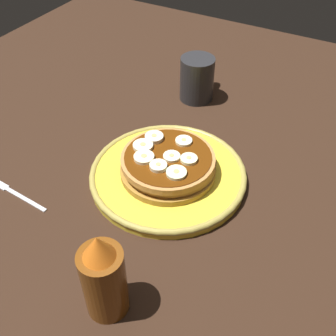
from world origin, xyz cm
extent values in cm
cube|color=black|center=(0.00, 0.00, -1.50)|extent=(140.00, 140.00, 3.00)
cylinder|color=yellow|center=(0.00, 0.00, 0.83)|extent=(27.64, 27.64, 1.66)
torus|color=#A49342|center=(0.00, 0.00, 1.41)|extent=(27.98, 27.98, 1.16)
cylinder|color=olive|center=(-0.44, 0.29, 2.26)|extent=(16.92, 16.92, 1.20)
cylinder|color=#A56F38|center=(0.52, 0.08, 3.46)|extent=(16.38, 16.38, 1.20)
cylinder|color=#BC7D40|center=(-0.49, -0.27, 4.66)|extent=(16.41, 16.41, 1.20)
cylinder|color=#592B0A|center=(0.00, 0.00, 5.34)|extent=(15.15, 15.15, 0.16)
cylinder|color=beige|center=(-0.16, -0.72, 5.57)|extent=(2.95, 2.95, 0.62)
cylinder|color=tan|center=(-0.16, -0.72, 5.92)|extent=(0.83, 0.83, 0.08)
cylinder|color=#F5ECC0|center=(-3.32, 0.10, 5.68)|extent=(2.96, 2.96, 0.85)
cylinder|color=tan|center=(-3.32, 0.10, 6.15)|extent=(0.83, 0.83, 0.08)
cylinder|color=#F7F2C3|center=(4.74, -0.59, 5.58)|extent=(3.01, 3.01, 0.63)
cylinder|color=tan|center=(4.74, -0.59, 5.93)|extent=(0.84, 0.84, 0.08)
cylinder|color=beige|center=(2.98, 4.49, 5.70)|extent=(3.36, 3.36, 0.89)
cylinder|color=tan|center=(2.98, 4.49, 6.19)|extent=(0.94, 0.94, 0.08)
cylinder|color=#FCEEBB|center=(-2.55, 3.26, 5.64)|extent=(3.52, 3.52, 0.77)
cylinder|color=tan|center=(-2.55, 3.26, 6.07)|extent=(0.99, 0.99, 0.08)
cylinder|color=#F3F2B4|center=(0.75, -3.63, 5.63)|extent=(2.94, 2.94, 0.73)
cylinder|color=tan|center=(0.75, -3.63, 6.03)|extent=(0.82, 0.82, 0.08)
cylinder|color=#EBEFB6|center=(-3.24, -3.36, 5.60)|extent=(3.42, 3.42, 0.69)
cylinder|color=tan|center=(-3.24, -3.36, 5.99)|extent=(0.96, 0.96, 0.08)
cylinder|color=#F6EABC|center=(0.00, 5.02, 5.64)|extent=(3.56, 3.56, 0.77)
cylinder|color=tan|center=(0.00, 5.02, 6.07)|extent=(1.00, 1.00, 0.08)
cylinder|color=#262628|center=(26.43, 7.32, 4.89)|extent=(7.49, 7.49, 9.78)
cylinder|color=black|center=(26.43, 7.32, 8.81)|extent=(6.36, 6.36, 0.59)
torus|color=#262628|center=(30.36, 7.32, 4.89)|extent=(6.83, 1.35, 6.83)
cube|color=silver|center=(-16.36, 18.81, 0.25)|extent=(1.40, 9.53, 0.50)
cube|color=silver|center=(-15.88, 25.30, 0.25)|extent=(1.51, 3.58, 0.50)
cylinder|color=brown|center=(-25.53, -4.87, 5.57)|extent=(5.78, 5.78, 11.15)
cone|color=orange|center=(-25.53, -4.87, 12.88)|extent=(4.04, 4.04, 3.47)
camera|label=1|loc=(-46.75, -25.83, 51.49)|focal=43.97mm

